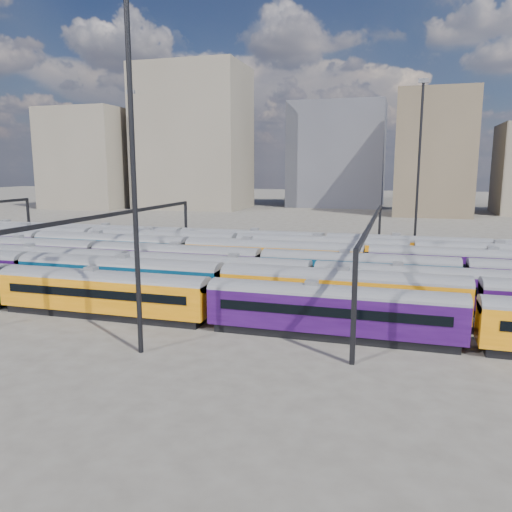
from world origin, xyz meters
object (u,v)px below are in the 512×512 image
(rake_2, at_px, (128,265))
(mast_2, at_px, (133,157))
(rake_1, at_px, (476,297))
(rake_0, at_px, (210,296))

(rake_2, relative_size, mast_2, 4.79)
(rake_1, relative_size, mast_2, 5.11)
(rake_1, distance_m, mast_2, 29.02)
(rake_1, bearing_deg, rake_0, -166.78)
(rake_1, xyz_separation_m, mast_2, (-23.96, -12.00, 11.14))
(rake_1, height_order, mast_2, mast_2)
(rake_0, bearing_deg, mast_2, -110.99)
(rake_2, distance_m, mast_2, 23.12)
(rake_0, xyz_separation_m, mast_2, (-2.69, -7.00, 11.33))
(rake_1, xyz_separation_m, rake_2, (-34.79, 5.00, -0.18))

